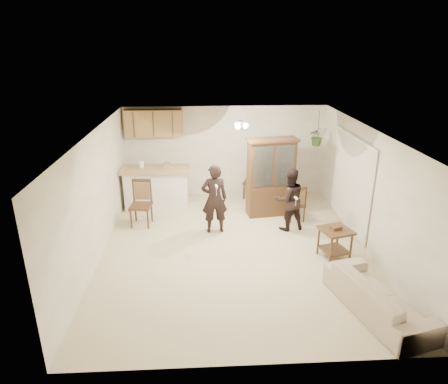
{
  "coord_description": "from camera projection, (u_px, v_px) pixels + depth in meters",
  "views": [
    {
      "loc": [
        -0.64,
        -7.45,
        4.13
      ],
      "look_at": [
        -0.2,
        0.4,
        1.14
      ],
      "focal_mm": 32.0,
      "sensor_mm": 36.0,
      "label": 1
    }
  ],
  "objects": [
    {
      "name": "upper_cabinets",
      "position": [
        154.0,
        123.0,
        10.48
      ],
      "size": [
        1.5,
        0.34,
        0.7
      ],
      "primitive_type": "cube",
      "color": "olive",
      "rests_on": "wall_back"
    },
    {
      "name": "plant_cord",
      "position": [
        319.0,
        123.0,
        10.04
      ],
      "size": [
        0.01,
        0.01,
        0.65
      ],
      "primitive_type": "cylinder",
      "color": "black",
      "rests_on": "ceiling"
    },
    {
      "name": "chair_bar",
      "position": [
        141.0,
        213.0,
        9.45
      ],
      "size": [
        0.53,
        0.53,
        1.09
      ],
      "rotation": [
        0.0,
        0.0,
        -0.11
      ],
      "color": "#3A2615",
      "rests_on": "floor"
    },
    {
      "name": "ceiling",
      "position": [
        236.0,
        132.0,
        7.57
      ],
      "size": [
        5.5,
        6.5,
        0.02
      ],
      "primitive_type": "cube",
      "color": "white",
      "rests_on": "wall_back"
    },
    {
      "name": "vertical_blinds",
      "position": [
        351.0,
        183.0,
        9.05
      ],
      "size": [
        0.06,
        2.3,
        2.1
      ],
      "primitive_type": null,
      "color": "silver",
      "rests_on": "wall_right"
    },
    {
      "name": "wall_left",
      "position": [
        96.0,
        196.0,
        7.87
      ],
      "size": [
        0.02,
        6.5,
        2.5
      ],
      "primitive_type": "cube",
      "color": "white",
      "rests_on": "ground"
    },
    {
      "name": "breakfast_bar",
      "position": [
        157.0,
        190.0,
        10.38
      ],
      "size": [
        1.6,
        0.55,
        1.0
      ],
      "primitive_type": "cube",
      "color": "white",
      "rests_on": "floor"
    },
    {
      "name": "wall_front",
      "position": [
        256.0,
        287.0,
        4.98
      ],
      "size": [
        5.5,
        0.02,
        2.5
      ],
      "primitive_type": "cube",
      "color": "white",
      "rests_on": "ground"
    },
    {
      "name": "controller_adult",
      "position": [
        216.0,
        186.0,
        8.45
      ],
      "size": [
        0.06,
        0.14,
        0.04
      ],
      "primitive_type": "cube",
      "rotation": [
        0.0,
        0.0,
        3.24
      ],
      "color": "white",
      "rests_on": "adult"
    },
    {
      "name": "ceiling_fixture",
      "position": [
        240.0,
        125.0,
        8.73
      ],
      "size": [
        0.36,
        0.36,
        0.2
      ],
      "primitive_type": null,
      "color": "#FFE6BF",
      "rests_on": "ceiling"
    },
    {
      "name": "adult",
      "position": [
        214.0,
        195.0,
        8.92
      ],
      "size": [
        0.69,
        0.49,
        1.8
      ],
      "primitive_type": "imported",
      "rotation": [
        0.0,
        0.0,
        3.24
      ],
      "color": "black",
      "rests_on": "floor"
    },
    {
      "name": "child",
      "position": [
        289.0,
        202.0,
        9.12
      ],
      "size": [
        0.75,
        0.64,
        1.35
      ],
      "primitive_type": "imported",
      "rotation": [
        0.0,
        0.0,
        3.35
      ],
      "color": "black",
      "rests_on": "floor"
    },
    {
      "name": "wall_back",
      "position": [
        226.0,
        152.0,
        11.05
      ],
      "size": [
        5.5,
        0.02,
        2.5
      ],
      "primitive_type": "cube",
      "color": "white",
      "rests_on": "ground"
    },
    {
      "name": "bar_top",
      "position": [
        155.0,
        169.0,
        10.18
      ],
      "size": [
        1.75,
        0.7,
        0.08
      ],
      "primitive_type": "cube",
      "color": "tan",
      "rests_on": "breakfast_bar"
    },
    {
      "name": "chair_hutch_left",
      "position": [
        252.0,
        188.0,
        11.1
      ],
      "size": [
        0.6,
        0.6,
        1.05
      ],
      "rotation": [
        0.0,
        0.0,
        -0.36
      ],
      "color": "#3A2615",
      "rests_on": "floor"
    },
    {
      "name": "china_hutch",
      "position": [
        271.0,
        178.0,
        9.83
      ],
      "size": [
        1.29,
        0.64,
        1.94
      ],
      "rotation": [
        0.0,
        0.0,
        0.14
      ],
      "color": "#3A2615",
      "rests_on": "floor"
    },
    {
      "name": "sofa",
      "position": [
        378.0,
        293.0,
        6.37
      ],
      "size": [
        1.19,
        2.0,
        0.73
      ],
      "primitive_type": "imported",
      "rotation": [
        0.0,
        0.0,
        1.83
      ],
      "color": "beige",
      "rests_on": "floor"
    },
    {
      "name": "hanging_plant",
      "position": [
        318.0,
        136.0,
        10.16
      ],
      "size": [
        0.43,
        0.37,
        0.48
      ],
      "primitive_type": "imported",
      "color": "#375D25",
      "rests_on": "ceiling"
    },
    {
      "name": "side_table",
      "position": [
        335.0,
        243.0,
        8.01
      ],
      "size": [
        0.71,
        0.71,
        0.7
      ],
      "rotation": [
        0.0,
        0.0,
        0.28
      ],
      "color": "#3A2615",
      "rests_on": "floor"
    },
    {
      "name": "controller_child",
      "position": [
        296.0,
        198.0,
        8.73
      ],
      "size": [
        0.07,
        0.13,
        0.04
      ],
      "primitive_type": "cube",
      "rotation": [
        0.0,
        0.0,
        3.35
      ],
      "color": "white",
      "rests_on": "child"
    },
    {
      "name": "floor",
      "position": [
        234.0,
        249.0,
        8.46
      ],
      "size": [
        6.5,
        6.5,
        0.0
      ],
      "primitive_type": "plane",
      "color": "#BFAE90",
      "rests_on": "ground"
    },
    {
      "name": "chair_hutch_right",
      "position": [
        295.0,
        210.0,
        9.74
      ],
      "size": [
        0.45,
        0.45,
        0.91
      ],
      "rotation": [
        0.0,
        0.0,
        3.26
      ],
      "color": "#3A2615",
      "rests_on": "floor"
    },
    {
      "name": "wall_right",
      "position": [
        369.0,
        191.0,
        8.16
      ],
      "size": [
        0.02,
        6.5,
        2.5
      ],
      "primitive_type": "cube",
      "color": "white",
      "rests_on": "ground"
    }
  ]
}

